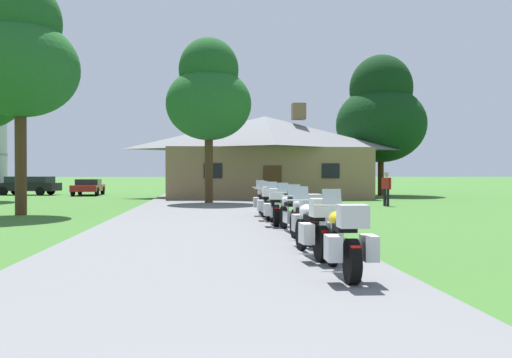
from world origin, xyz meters
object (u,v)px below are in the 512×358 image
(parked_red_sedan_far_left, at_px, (88,187))
(parked_black_suv_far_left, at_px, (28,185))
(tree_left_near, at_px, (20,55))
(tree_right_of_lodge, at_px, (381,114))
(motorcycle_silver_third_in_row, at_px, (305,219))
(motorcycle_white_fourth_in_row, at_px, (291,211))
(bystander_red_shirt_near_lodge, at_px, (386,187))
(motorcycle_blue_farthest_in_row, at_px, (262,200))
(motorcycle_silver_fifth_in_row, at_px, (275,207))
(motorcycle_yellow_nearest_to_camera, at_px, (345,241))
(tree_by_lodge_front, at_px, (209,94))
(motorcycle_red_sixth_in_row, at_px, (267,203))
(motorcycle_white_second_in_row, at_px, (314,228))

(parked_red_sedan_far_left, bearing_deg, parked_black_suv_far_left, 166.03)
(tree_left_near, height_order, parked_black_suv_far_left, tree_left_near)
(tree_left_near, bearing_deg, tree_right_of_lodge, 40.11)
(motorcycle_silver_third_in_row, bearing_deg, parked_black_suv_far_left, 113.71)
(tree_left_near, height_order, tree_right_of_lodge, tree_right_of_lodge)
(motorcycle_white_fourth_in_row, bearing_deg, parked_black_suv_far_left, 115.01)
(parked_black_suv_far_left, relative_size, parked_red_sedan_far_left, 1.14)
(motorcycle_silver_third_in_row, height_order, bystander_red_shirt_near_lodge, bystander_red_shirt_near_lodge)
(tree_left_near, bearing_deg, motorcycle_blue_farthest_in_row, -9.74)
(bystander_red_shirt_near_lodge, distance_m, parked_red_sedan_far_left, 23.17)
(tree_right_of_lodge, height_order, parked_red_sedan_far_left, tree_right_of_lodge)
(bystander_red_shirt_near_lodge, bearing_deg, tree_right_of_lodge, 124.30)
(motorcycle_silver_third_in_row, distance_m, motorcycle_silver_fifth_in_row, 4.27)
(motorcycle_white_fourth_in_row, bearing_deg, motorcycle_silver_fifth_in_row, 90.70)
(motorcycle_yellow_nearest_to_camera, relative_size, motorcycle_white_fourth_in_row, 1.00)
(tree_left_near, bearing_deg, motorcycle_silver_fifth_in_row, -30.82)
(bystander_red_shirt_near_lodge, relative_size, parked_red_sedan_far_left, 0.39)
(motorcycle_silver_third_in_row, xyz_separation_m, parked_red_sedan_far_left, (-11.05, 28.95, 0.03))
(tree_by_lodge_front, height_order, tree_left_near, tree_left_near)
(motorcycle_silver_third_in_row, bearing_deg, motorcycle_blue_farthest_in_row, 86.80)
(motorcycle_silver_fifth_in_row, xyz_separation_m, tree_right_of_lodge, (10.75, 22.46, 5.45))
(motorcycle_blue_farthest_in_row, xyz_separation_m, bystander_red_shirt_near_lodge, (6.81, 5.83, 0.34))
(motorcycle_yellow_nearest_to_camera, height_order, motorcycle_blue_farthest_in_row, same)
(motorcycle_silver_third_in_row, bearing_deg, parked_red_sedan_far_left, 106.91)
(motorcycle_silver_third_in_row, bearing_deg, motorcycle_red_sixth_in_row, 87.46)
(bystander_red_shirt_near_lodge, bearing_deg, motorcycle_white_second_in_row, -61.69)
(motorcycle_yellow_nearest_to_camera, relative_size, motorcycle_blue_farthest_in_row, 1.00)
(motorcycle_silver_fifth_in_row, height_order, parked_black_suv_far_left, parked_black_suv_far_left)
(motorcycle_white_second_in_row, distance_m, motorcycle_silver_third_in_row, 2.02)
(tree_by_lodge_front, bearing_deg, motorcycle_yellow_nearest_to_camera, -84.52)
(bystander_red_shirt_near_lodge, relative_size, parked_black_suv_far_left, 0.35)
(motorcycle_white_second_in_row, height_order, tree_right_of_lodge, tree_right_of_lodge)
(motorcycle_silver_fifth_in_row, bearing_deg, motorcycle_red_sixth_in_row, 93.09)
(motorcycle_red_sixth_in_row, relative_size, tree_by_lodge_front, 0.23)
(motorcycle_yellow_nearest_to_camera, relative_size, bystander_red_shirt_near_lodge, 1.24)
(motorcycle_yellow_nearest_to_camera, height_order, motorcycle_white_second_in_row, same)
(bystander_red_shirt_near_lodge, bearing_deg, tree_left_near, -113.81)
(parked_black_suv_far_left, xyz_separation_m, parked_red_sedan_far_left, (4.66, -0.97, -0.13))
(parked_black_suv_far_left, bearing_deg, parked_red_sedan_far_left, -92.19)
(motorcycle_silver_fifth_in_row, xyz_separation_m, tree_left_near, (-9.31, 5.56, 5.65))
(motorcycle_yellow_nearest_to_camera, xyz_separation_m, motorcycle_white_fourth_in_row, (0.16, 6.24, 0.01))
(motorcycle_silver_third_in_row, height_order, tree_right_of_lodge, tree_right_of_lodge)
(motorcycle_white_fourth_in_row, xyz_separation_m, motorcycle_blue_farthest_in_row, (-0.17, 5.89, -0.01))
(bystander_red_shirt_near_lodge, relative_size, tree_by_lodge_front, 0.19)
(motorcycle_silver_fifth_in_row, distance_m, motorcycle_blue_farthest_in_row, 3.95)
(motorcycle_white_second_in_row, relative_size, bystander_red_shirt_near_lodge, 1.24)
(motorcycle_white_fourth_in_row, relative_size, tree_left_near, 0.23)
(motorcycle_silver_third_in_row, distance_m, bystander_red_shirt_near_lodge, 15.57)
(motorcycle_silver_third_in_row, height_order, parked_red_sedan_far_left, motorcycle_silver_third_in_row)
(motorcycle_silver_third_in_row, bearing_deg, motorcycle_yellow_nearest_to_camera, -95.58)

